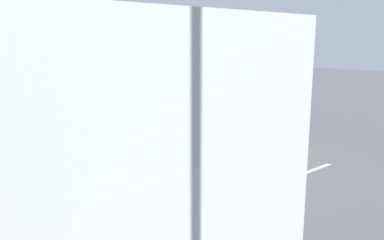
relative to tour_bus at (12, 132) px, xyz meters
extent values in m
plane|color=#4C4C51|center=(0.14, -4.31, -1.64)|extent=(80.00, 80.00, 0.00)
cube|color=#B7BABF|center=(-0.01, 0.00, 0.21)|extent=(9.71, 3.05, 2.80)
cube|color=black|center=(-0.08, -1.27, 0.77)|extent=(8.04, 0.50, 1.01)
cube|color=#198C3F|center=(-0.08, -1.26, -0.35)|extent=(8.42, 0.52, 0.28)
cube|color=black|center=(-0.01, 0.00, -1.42)|extent=(8.93, 2.81, 0.45)
torus|color=black|center=(3.27, -1.32, -1.14)|extent=(1.02, 0.38, 1.00)
cylinder|color=black|center=(-1.30, -2.60, -1.19)|extent=(0.15, 0.15, 0.73)
cube|color=black|center=(-1.29, -2.64, -1.59)|extent=(0.17, 0.28, 0.10)
cylinder|color=black|center=(-1.45, -2.65, -1.19)|extent=(0.15, 0.15, 0.73)
cube|color=black|center=(-1.44, -2.69, -1.59)|extent=(0.17, 0.28, 0.10)
cube|color=black|center=(-1.37, -2.62, -0.52)|extent=(0.44, 0.38, 0.61)
cylinder|color=black|center=(-1.14, -2.55, -0.51)|extent=(0.11, 0.11, 0.58)
sphere|color=tan|center=(-1.14, -2.55, -0.80)|extent=(0.11, 0.11, 0.09)
cylinder|color=black|center=(-1.60, -2.69, -0.51)|extent=(0.11, 0.11, 0.58)
sphere|color=tan|center=(-1.60, -2.69, -0.80)|extent=(0.11, 0.11, 0.09)
sphere|color=tan|center=(-1.37, -2.62, -0.08)|extent=(0.28, 0.28, 0.22)
cylinder|color=black|center=(-0.13, -2.93, -1.19)|extent=(0.13, 0.13, 0.75)
cube|color=black|center=(-0.13, -2.97, -1.59)|extent=(0.12, 0.27, 0.10)
cylinder|color=black|center=(-0.29, -2.92, -1.19)|extent=(0.13, 0.13, 0.75)
cube|color=black|center=(-0.29, -2.96, -1.59)|extent=(0.12, 0.27, 0.10)
cube|color=#D8F233|center=(-0.21, -2.93, -0.50)|extent=(0.40, 0.30, 0.62)
cube|color=silver|center=(-0.21, -2.93, -0.50)|extent=(0.41, 0.31, 0.06)
cylinder|color=#D8F233|center=(0.03, -2.94, -0.48)|extent=(0.10, 0.10, 0.59)
sphere|color=tan|center=(0.03, -2.94, -0.78)|extent=(0.10, 0.10, 0.09)
cylinder|color=#D8F233|center=(-0.45, -2.91, -0.48)|extent=(0.10, 0.10, 0.59)
sphere|color=tan|center=(-0.45, -2.91, -0.78)|extent=(0.10, 0.10, 0.09)
sphere|color=tan|center=(-0.21, -2.93, -0.05)|extent=(0.24, 0.24, 0.23)
cylinder|color=black|center=(1.01, -2.77, -1.18)|extent=(0.15, 0.15, 0.76)
cube|color=black|center=(1.02, -2.81, -1.59)|extent=(0.17, 0.28, 0.10)
cylinder|color=black|center=(0.86, -2.81, -1.18)|extent=(0.15, 0.15, 0.76)
cube|color=black|center=(0.87, -2.85, -1.59)|extent=(0.17, 0.28, 0.10)
cube|color=navy|center=(0.94, -2.79, -0.49)|extent=(0.44, 0.37, 0.63)
cylinder|color=navy|center=(1.17, -2.72, -0.47)|extent=(0.11, 0.11, 0.60)
sphere|color=tan|center=(1.17, -2.72, -0.77)|extent=(0.11, 0.11, 0.09)
cylinder|color=navy|center=(0.70, -2.85, -0.47)|extent=(0.11, 0.11, 0.60)
sphere|color=tan|center=(0.70, -2.85, -0.77)|extent=(0.11, 0.11, 0.09)
sphere|color=tan|center=(0.94, -2.79, -0.04)|extent=(0.28, 0.28, 0.23)
cylinder|color=black|center=(1.81, -2.99, -1.15)|extent=(0.14, 0.14, 0.80)
cube|color=black|center=(1.80, -3.03, -1.59)|extent=(0.15, 0.27, 0.10)
cylinder|color=black|center=(1.66, -2.95, -1.15)|extent=(0.14, 0.14, 0.80)
cube|color=black|center=(1.65, -2.99, -1.59)|extent=(0.15, 0.27, 0.10)
cube|color=maroon|center=(1.73, -2.97, -0.42)|extent=(0.43, 0.35, 0.67)
cylinder|color=maroon|center=(1.97, -3.02, -0.40)|extent=(0.11, 0.11, 0.63)
sphere|color=tan|center=(1.97, -3.02, -0.72)|extent=(0.11, 0.11, 0.09)
cylinder|color=maroon|center=(1.50, -2.92, -0.40)|extent=(0.11, 0.11, 0.63)
sphere|color=tan|center=(1.50, -2.92, -0.72)|extent=(0.11, 0.11, 0.09)
sphere|color=tan|center=(1.73, -2.97, 0.06)|extent=(0.28, 0.28, 0.24)
torus|color=black|center=(3.27, -2.07, -1.34)|extent=(0.61, 0.16, 0.60)
cylinder|color=silver|center=(3.27, -2.07, -1.34)|extent=(0.13, 0.11, 0.12)
torus|color=black|center=(1.83, -2.15, -1.34)|extent=(0.61, 0.16, 0.60)
cylinder|color=silver|center=(1.83, -2.15, -1.34)|extent=(0.13, 0.13, 0.12)
cylinder|color=silver|center=(3.22, -2.08, -0.99)|extent=(0.32, 0.07, 0.67)
cube|color=white|center=(2.62, -2.11, -1.01)|extent=(0.85, 0.32, 0.36)
cube|color=black|center=(2.15, -2.13, -0.96)|extent=(0.53, 0.25, 0.20)
cylinder|color=silver|center=(2.25, -1.99, -1.22)|extent=(0.45, 0.10, 0.08)
cylinder|color=black|center=(3.18, -2.08, -0.69)|extent=(0.07, 0.58, 0.04)
torus|color=black|center=(2.86, -7.06, -1.34)|extent=(0.61, 0.25, 0.60)
cylinder|color=silver|center=(2.86, -7.06, -1.34)|extent=(0.14, 0.12, 0.12)
torus|color=black|center=(3.84, -6.86, -0.30)|extent=(0.86, 0.30, 0.85)
cylinder|color=silver|center=(3.84, -6.86, -0.30)|extent=(0.14, 0.14, 0.12)
cylinder|color=silver|center=(2.64, -7.11, -1.07)|extent=(0.67, 0.19, 0.31)
cube|color=#0C19B2|center=(3.07, -7.02, -0.64)|extent=(0.88, 0.45, 0.86)
cube|color=black|center=(3.35, -6.96, -0.26)|extent=(0.54, 0.32, 0.51)
cylinder|color=silver|center=(3.49, -7.07, -0.53)|extent=(0.38, 0.15, 0.38)
cylinder|color=black|center=(2.47, -7.15, -0.82)|extent=(0.16, 0.57, 0.04)
cube|color=black|center=(2.91, -7.05, -0.39)|extent=(0.54, 0.43, 0.53)
sphere|color=black|center=(2.51, -7.14, -0.56)|extent=(0.31, 0.31, 0.26)
cylinder|color=black|center=(2.68, -6.92, -0.60)|extent=(0.47, 0.18, 0.18)
cylinder|color=black|center=(3.22, -6.80, -0.49)|extent=(0.37, 0.17, 0.35)
cylinder|color=black|center=(2.75, -7.27, -0.60)|extent=(0.47, 0.18, 0.18)
cylinder|color=black|center=(3.29, -7.16, -0.49)|extent=(0.37, 0.17, 0.35)
cube|color=orange|center=(0.41, -5.90, -1.63)|extent=(0.34, 0.34, 0.03)
cone|color=orange|center=(0.41, -5.90, -1.31)|extent=(0.26, 0.26, 0.60)
cylinder|color=white|center=(0.41, -5.90, -1.34)|extent=(0.19, 0.19, 0.07)
cube|color=white|center=(-1.50, -5.43, -1.64)|extent=(0.14, 3.51, 0.01)
cube|color=white|center=(0.96, -5.43, -1.64)|extent=(0.14, 3.98, 0.01)
cube|color=white|center=(3.42, -5.43, -1.64)|extent=(0.14, 4.09, 0.01)
camera|label=1|loc=(-6.54, 1.62, 1.39)|focal=35.86mm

